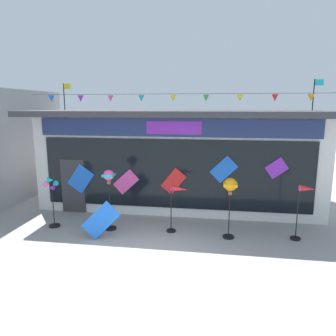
{
  "coord_description": "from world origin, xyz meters",
  "views": [
    {
      "loc": [
        1.74,
        -7.24,
        3.93
      ],
      "look_at": [
        0.2,
        2.63,
        1.97
      ],
      "focal_mm": 33.85,
      "sensor_mm": 36.0,
      "label": 1
    }
  ],
  "objects": [
    {
      "name": "wind_spinner_center_right",
      "position": [
        2.16,
        1.96,
        1.51
      ],
      "size": [
        0.4,
        0.4,
        1.86
      ],
      "color": "black",
      "rests_on": "ground_plane"
    },
    {
      "name": "wind_spinner_far_left",
      "position": [
        -3.52,
        1.96,
        1.13
      ],
      "size": [
        0.43,
        0.36,
        1.69
      ],
      "color": "black",
      "rests_on": "ground_plane"
    },
    {
      "name": "kite_shop_building",
      "position": [
        0.26,
        5.6,
        1.91
      ],
      "size": [
        10.9,
        5.27,
        4.92
      ],
      "color": "silver",
      "rests_on": "ground_plane"
    },
    {
      "name": "wind_spinner_left",
      "position": [
        -1.6,
        2.07,
        1.53
      ],
      "size": [
        0.37,
        0.37,
        1.97
      ],
      "color": "black",
      "rests_on": "ground_plane"
    },
    {
      "name": "wind_spinner_right",
      "position": [
        4.29,
        2.15,
        1.2
      ],
      "size": [
        0.6,
        0.3,
        1.68
      ],
      "color": "black",
      "rests_on": "ground_plane"
    },
    {
      "name": "ground_plane",
      "position": [
        0.0,
        0.0,
        0.0
      ],
      "size": [
        80.0,
        80.0,
        0.0
      ],
      "primitive_type": "plane",
      "color": "#9E9B99"
    },
    {
      "name": "display_kite_on_ground",
      "position": [
        -1.62,
        1.28,
        0.59
      ],
      "size": [
        1.18,
        0.21,
        1.18
      ],
      "primitive_type": "cube",
      "rotation": [
        -0.17,
        0.79,
        0.0
      ],
      "color": "blue",
      "rests_on": "ground_plane"
    },
    {
      "name": "wind_spinner_center_left",
      "position": [
        0.56,
        2.17,
        1.11
      ],
      "size": [
        0.68,
        0.33,
        1.51
      ],
      "color": "black",
      "rests_on": "ground_plane"
    }
  ]
}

